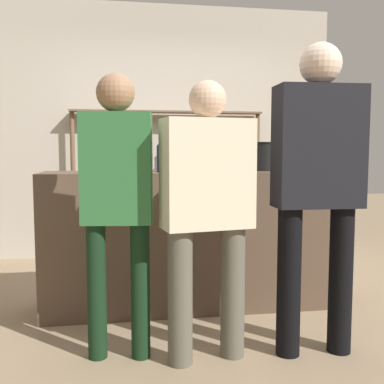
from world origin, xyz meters
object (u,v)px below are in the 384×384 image
wine_glass (295,154)px  ice_bucket (261,156)px  counter_bottle_2 (162,155)px  customer_center (207,203)px  counter_bottle_0 (176,155)px  cork_jar (295,160)px  counter_bottle_1 (231,155)px  customer_left (117,192)px  customer_right (318,176)px

wine_glass → ice_bucket: bearing=156.0°
counter_bottle_2 → customer_center: bearing=-78.3°
counter_bottle_2 → wine_glass: bearing=-0.7°
counter_bottle_0 → ice_bucket: size_ratio=1.42×
counter_bottle_2 → customer_center: (0.17, -0.83, -0.25)m
counter_bottle_0 → wine_glass: 0.90m
wine_glass → customer_center: customer_center is taller
customer_center → cork_jar: bearing=-51.9°
wine_glass → ice_bucket: 0.25m
counter_bottle_1 → customer_left: (-0.87, -0.87, -0.19)m
ice_bucket → customer_center: (-0.60, -0.92, -0.24)m
customer_right → customer_center: bearing=90.3°
counter_bottle_0 → counter_bottle_1: bearing=17.2°
ice_bucket → customer_left: size_ratio=0.14×
customer_center → wine_glass: bearing=-55.0°
counter_bottle_0 → cork_jar: bearing=8.8°
customer_center → ice_bucket: bearing=-42.7°
cork_jar → customer_right: (-0.27, -1.01, -0.07)m
cork_jar → customer_right: customer_right is taller
wine_glass → customer_center: bearing=-135.6°
customer_right → wine_glass: bearing=-11.4°
wine_glass → cork_jar: 0.20m
counter_bottle_0 → customer_right: 1.11m
counter_bottle_0 → counter_bottle_2: 0.10m
counter_bottle_0 → ice_bucket: bearing=6.7°
ice_bucket → cork_jar: bearing=13.3°
counter_bottle_0 → customer_center: (0.07, -0.84, -0.25)m
ice_bucket → customer_right: customer_right is taller
counter_bottle_2 → customer_left: size_ratio=0.20×
wine_glass → counter_bottle_0: bearing=178.5°
cork_jar → ice_bucket: bearing=-166.7°
counter_bottle_0 → customer_left: bearing=-119.9°
cork_jar → customer_center: bearing=-132.5°
ice_bucket → counter_bottle_1: bearing=164.7°
counter_bottle_2 → customer_right: (0.81, -0.84, -0.11)m
counter_bottle_0 → counter_bottle_1: 0.47m
counter_bottle_2 → cork_jar: bearing=8.6°
cork_jar → customer_left: (-1.40, -0.88, -0.15)m
counter_bottle_2 → customer_left: 0.81m
counter_bottle_0 → cork_jar: (0.98, 0.15, -0.04)m
counter_bottle_1 → customer_center: (-0.38, -0.98, -0.25)m
ice_bucket → customer_center: customer_center is taller
wine_glass → ice_bucket: ice_bucket is taller
counter_bottle_0 → cork_jar: counter_bottle_0 is taller
cork_jar → wine_glass: bearing=-113.2°
counter_bottle_1 → counter_bottle_0: bearing=-162.8°
ice_bucket → cork_jar: 0.32m
counter_bottle_1 → ice_bucket: bearing=-15.3°
customer_left → counter_bottle_0: bearing=-22.0°
customer_left → customer_center: size_ratio=1.03×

